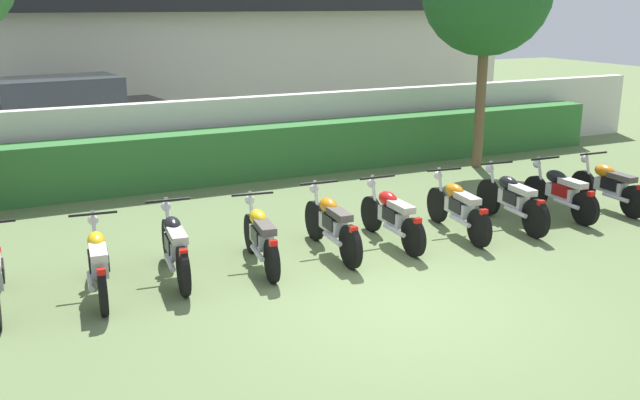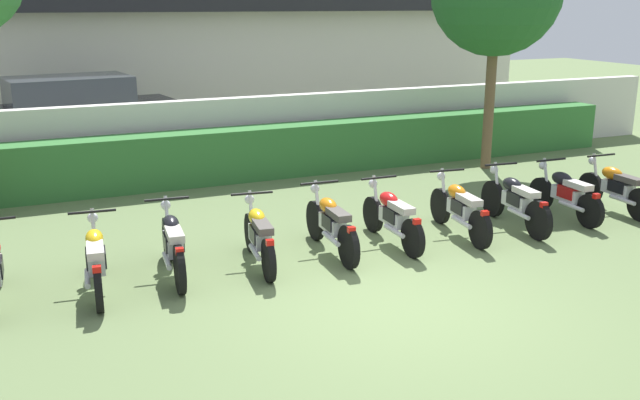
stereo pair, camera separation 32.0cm
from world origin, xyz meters
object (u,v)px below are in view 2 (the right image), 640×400
object	(u,v)px
motorcycle_in_row_3	(173,244)
motorcycle_in_row_7	(460,208)
parked_car	(78,117)
motorcycle_in_row_8	(515,201)
motorcycle_in_row_4	(259,235)
motorcycle_in_row_9	(566,193)
motorcycle_in_row_5	(331,224)
motorcycle_in_row_10	(616,188)
motorcycle_in_row_2	(96,259)
motorcycle_in_row_6	(392,216)

from	to	relation	value
motorcycle_in_row_3	motorcycle_in_row_7	size ratio (longest dim) A/B	0.97
parked_car	motorcycle_in_row_8	distance (m)	10.47
motorcycle_in_row_4	motorcycle_in_row_9	distance (m)	5.48
motorcycle_in_row_5	motorcycle_in_row_3	bearing A→B (deg)	92.67
motorcycle_in_row_5	motorcycle_in_row_10	world-z (taller)	motorcycle_in_row_5
motorcycle_in_row_2	motorcycle_in_row_3	size ratio (longest dim) A/B	0.99
motorcycle_in_row_3	motorcycle_in_row_9	xyz separation A→B (m)	(6.65, -0.05, -0.02)
motorcycle_in_row_7	motorcycle_in_row_8	distance (m)	1.05
motorcycle_in_row_4	motorcycle_in_row_2	bearing A→B (deg)	98.94
parked_car	motorcycle_in_row_5	world-z (taller)	parked_car
parked_car	motorcycle_in_row_4	bearing A→B (deg)	-87.36
motorcycle_in_row_3	motorcycle_in_row_8	xyz separation A→B (m)	(5.54, -0.12, -0.00)
motorcycle_in_row_10	motorcycle_in_row_9	bearing A→B (deg)	89.35
motorcycle_in_row_4	motorcycle_in_row_5	xyz separation A→B (m)	(1.13, 0.06, 0.01)
motorcycle_in_row_7	motorcycle_in_row_9	bearing A→B (deg)	-81.74
motorcycle_in_row_2	motorcycle_in_row_5	world-z (taller)	motorcycle_in_row_5
motorcycle_in_row_6	motorcycle_in_row_7	size ratio (longest dim) A/B	0.97
motorcycle_in_row_4	motorcycle_in_row_7	world-z (taller)	motorcycle_in_row_7
parked_car	motorcycle_in_row_4	world-z (taller)	parked_car
motorcycle_in_row_6	motorcycle_in_row_2	bearing A→B (deg)	93.32
motorcycle_in_row_5	motorcycle_in_row_8	distance (m)	3.24
motorcycle_in_row_3	motorcycle_in_row_8	bearing A→B (deg)	-85.79
motorcycle_in_row_6	motorcycle_in_row_7	distance (m)	1.17
motorcycle_in_row_2	motorcycle_in_row_4	size ratio (longest dim) A/B	1.03
motorcycle_in_row_6	motorcycle_in_row_8	world-z (taller)	motorcycle_in_row_8
motorcycle_in_row_9	motorcycle_in_row_7	bearing A→B (deg)	92.95
motorcycle_in_row_5	motorcycle_in_row_7	bearing A→B (deg)	-88.44
parked_car	motorcycle_in_row_3	size ratio (longest dim) A/B	2.52
parked_car	motorcycle_in_row_5	size ratio (longest dim) A/B	2.43
motorcycle_in_row_8	motorcycle_in_row_10	bearing A→B (deg)	-83.62
motorcycle_in_row_7	motorcycle_in_row_10	world-z (taller)	motorcycle_in_row_7
motorcycle_in_row_5	motorcycle_in_row_8	size ratio (longest dim) A/B	0.99
motorcycle_in_row_3	motorcycle_in_row_7	bearing A→B (deg)	-85.73
motorcycle_in_row_8	motorcycle_in_row_5	bearing A→B (deg)	94.41
motorcycle_in_row_2	motorcycle_in_row_6	xyz separation A→B (m)	(4.32, 0.11, -0.00)
motorcycle_in_row_4	motorcycle_in_row_10	world-z (taller)	motorcycle_in_row_4
motorcycle_in_row_4	motorcycle_in_row_5	distance (m)	1.13
motorcycle_in_row_8	motorcycle_in_row_9	world-z (taller)	motorcycle_in_row_8
parked_car	motorcycle_in_row_9	world-z (taller)	parked_car
motorcycle_in_row_2	motorcycle_in_row_9	world-z (taller)	motorcycle_in_row_2
motorcycle_in_row_3	motorcycle_in_row_10	size ratio (longest dim) A/B	1.05
motorcycle_in_row_3	motorcycle_in_row_9	world-z (taller)	motorcycle_in_row_3
motorcycle_in_row_4	motorcycle_in_row_7	xyz separation A→B (m)	(3.31, -0.01, 0.00)
parked_car	motorcycle_in_row_9	bearing A→B (deg)	-58.13
motorcycle_in_row_2	motorcycle_in_row_7	size ratio (longest dim) A/B	0.96
motorcycle_in_row_4	motorcycle_in_row_6	world-z (taller)	same
motorcycle_in_row_3	motorcycle_in_row_5	size ratio (longest dim) A/B	0.96
motorcycle_in_row_3	motorcycle_in_row_10	xyz separation A→B (m)	(7.72, -0.11, -0.02)
motorcycle_in_row_2	motorcycle_in_row_5	distance (m)	3.31
motorcycle_in_row_4	motorcycle_in_row_8	xyz separation A→B (m)	(4.36, -0.04, 0.01)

